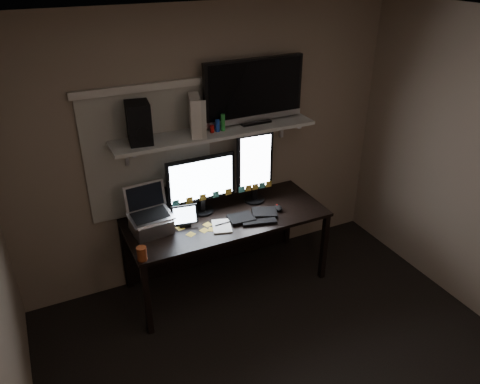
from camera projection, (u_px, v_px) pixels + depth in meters
ceiling at (344, 36)px, 2.23m from camera, size 3.60×3.60×0.00m
back_wall at (209, 148)px, 4.25m from camera, size 3.60×0.00×3.60m
window_blinds at (150, 154)px, 4.00m from camera, size 1.10×0.02×1.10m
desk at (221, 226)px, 4.37m from camera, size 1.80×0.75×0.73m
wall_shelf at (216, 132)px, 4.01m from camera, size 1.80×0.35×0.03m
monitor_landscape at (201, 185)px, 4.14m from camera, size 0.63×0.07×0.55m
monitor_portrait at (255, 167)px, 4.29m from camera, size 0.35×0.08×0.70m
keyboard at (253, 215)px, 4.18m from camera, size 0.49×0.29×0.03m
mouse at (278, 208)px, 4.29m from camera, size 0.09×0.12×0.04m
notepad at (222, 226)px, 4.03m from camera, size 0.22×0.26×0.01m
tablet at (184, 216)px, 4.01m from camera, size 0.24×0.13×0.20m
file_sorter at (160, 201)px, 4.12m from camera, size 0.25×0.13×0.31m
laptop at (150, 212)px, 3.87m from camera, size 0.38×0.32×0.40m
cup at (142, 254)px, 3.59m from camera, size 0.09×0.09×0.11m
sticky_notes at (197, 230)px, 3.98m from camera, size 0.31×0.25×0.00m
tv at (254, 91)px, 4.06m from camera, size 0.94×0.18×0.56m
game_console at (195, 115)px, 3.85m from camera, size 0.16×0.29×0.33m
speaker at (139, 123)px, 3.68m from camera, size 0.21×0.24×0.33m
bottles at (217, 123)px, 3.94m from camera, size 0.24×0.07×0.15m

